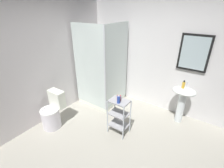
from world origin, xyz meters
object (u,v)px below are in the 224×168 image
(shower_stall, at_px, (103,86))
(toilet, at_px, (53,113))
(hand_soap_bottle, at_px, (183,85))
(shampoo_bottle_blue, at_px, (119,99))
(rinse_cup, at_px, (119,98))
(storage_cart, at_px, (119,114))
(pedestal_sink, at_px, (183,98))

(shower_stall, relative_size, toilet, 2.63)
(hand_soap_bottle, bearing_deg, shampoo_bottle_blue, -126.49)
(rinse_cup, bearing_deg, storage_cart, -38.54)
(shower_stall, bearing_deg, storage_cart, -37.11)
(shampoo_bottle_blue, bearing_deg, rinse_cup, 119.23)
(hand_soap_bottle, relative_size, shampoo_bottle_blue, 1.05)
(toilet, distance_m, rinse_cup, 1.45)
(pedestal_sink, distance_m, shampoo_bottle_blue, 1.44)
(pedestal_sink, relative_size, rinse_cup, 8.47)
(pedestal_sink, bearing_deg, toilet, -141.97)
(storage_cart, relative_size, rinse_cup, 7.74)
(storage_cart, bearing_deg, shower_stall, 142.89)
(hand_soap_bottle, bearing_deg, toilet, -141.54)
(shampoo_bottle_blue, relative_size, rinse_cup, 1.67)
(storage_cart, xyz_separation_m, shampoo_bottle_blue, (0.03, -0.07, 0.38))
(hand_soap_bottle, height_order, rinse_cup, hand_soap_bottle)
(hand_soap_bottle, bearing_deg, rinse_cup, -130.04)
(toilet, bearing_deg, pedestal_sink, 38.03)
(toilet, distance_m, storage_cart, 1.39)
(toilet, distance_m, shampoo_bottle_blue, 1.47)
(storage_cart, distance_m, rinse_cup, 0.35)
(pedestal_sink, bearing_deg, storage_cart, -130.29)
(pedestal_sink, height_order, storage_cart, pedestal_sink)
(pedestal_sink, xyz_separation_m, rinse_cup, (-0.91, -1.04, 0.21))
(toilet, height_order, hand_soap_bottle, hand_soap_bottle)
(storage_cart, distance_m, hand_soap_bottle, 1.43)
(storage_cart, height_order, hand_soap_bottle, hand_soap_bottle)
(shower_stall, relative_size, shampoo_bottle_blue, 12.51)
(toilet, bearing_deg, shower_stall, 77.62)
(rinse_cup, bearing_deg, toilet, -152.90)
(pedestal_sink, bearing_deg, hand_soap_bottle, -171.74)
(shampoo_bottle_blue, bearing_deg, toilet, -156.72)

